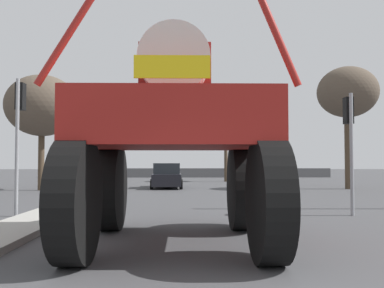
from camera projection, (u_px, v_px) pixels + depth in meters
The scene contains 10 objects.
ground_plane at pixel (193, 194), 21.23m from camera, with size 120.00×120.00×0.00m, color #424244.
median_island at pixel (4, 234), 9.36m from camera, with size 1.49×8.80×0.15m, color #9E9B93.
oversize_sprayer at pixel (175, 137), 8.67m from camera, with size 4.32×5.51×4.83m.
sedan_ahead at pixel (167, 176), 26.06m from camera, with size 1.97×4.14×1.52m.
traffic_signal_near_left at pixel (19, 116), 13.09m from camera, with size 0.24×0.54×4.19m.
traffic_signal_near_right at pixel (349, 126), 13.27m from camera, with size 0.24×0.54×3.78m.
bare_tree_left at pixel (42, 106), 24.15m from camera, with size 4.09×4.09×6.54m.
bare_tree_right at pixel (348, 93), 25.29m from camera, with size 3.56×3.56×7.27m.
bare_tree_far_center at pixel (226, 125), 34.03m from camera, with size 2.91×2.91×5.76m.
roadside_barrier at pixel (189, 173), 41.97m from camera, with size 28.15×0.24×0.90m, color #59595B.
Camera 1 is at (-0.43, -3.31, 1.69)m, focal length 39.78 mm.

